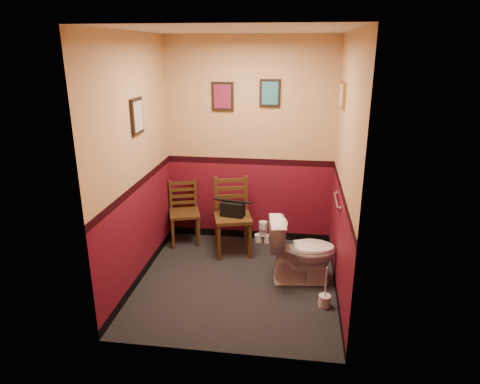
% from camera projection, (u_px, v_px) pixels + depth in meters
% --- Properties ---
extents(floor, '(2.20, 2.40, 0.00)m').
position_uv_depth(floor, '(237.00, 282.00, 4.89)').
color(floor, black).
rests_on(floor, ground).
extents(ceiling, '(2.20, 2.40, 0.00)m').
position_uv_depth(ceiling, '(236.00, 30.00, 4.02)').
color(ceiling, silver).
rests_on(ceiling, ground).
extents(wall_back, '(2.20, 0.00, 2.70)m').
position_uv_depth(wall_back, '(250.00, 143.00, 5.58)').
color(wall_back, '#5D0F1E').
rests_on(wall_back, ground).
extents(wall_front, '(2.20, 0.00, 2.70)m').
position_uv_depth(wall_front, '(215.00, 209.00, 3.33)').
color(wall_front, '#5D0F1E').
rests_on(wall_front, ground).
extents(wall_left, '(0.00, 2.40, 2.70)m').
position_uv_depth(wall_left, '(136.00, 164.00, 4.59)').
color(wall_left, '#5D0F1E').
rests_on(wall_left, ground).
extents(wall_right, '(0.00, 2.40, 2.70)m').
position_uv_depth(wall_right, '(345.00, 172.00, 4.31)').
color(wall_right, '#5D0F1E').
rests_on(wall_right, ground).
extents(grab_bar, '(0.05, 0.56, 0.06)m').
position_uv_depth(grab_bar, '(337.00, 201.00, 4.68)').
color(grab_bar, silver).
rests_on(grab_bar, wall_right).
extents(framed_print_back_a, '(0.28, 0.04, 0.36)m').
position_uv_depth(framed_print_back_a, '(223.00, 96.00, 5.41)').
color(framed_print_back_a, black).
rests_on(framed_print_back_a, wall_back).
extents(framed_print_back_b, '(0.26, 0.04, 0.34)m').
position_uv_depth(framed_print_back_b, '(270.00, 93.00, 5.32)').
color(framed_print_back_b, black).
rests_on(framed_print_back_b, wall_back).
extents(framed_print_left, '(0.04, 0.30, 0.38)m').
position_uv_depth(framed_print_left, '(137.00, 116.00, 4.52)').
color(framed_print_left, black).
rests_on(framed_print_left, wall_left).
extents(framed_print_right, '(0.04, 0.34, 0.28)m').
position_uv_depth(framed_print_right, '(342.00, 95.00, 4.65)').
color(framed_print_right, olive).
rests_on(framed_print_right, wall_right).
extents(toilet, '(0.81, 0.52, 0.74)m').
position_uv_depth(toilet, '(302.00, 251.00, 4.80)').
color(toilet, white).
rests_on(toilet, floor).
extents(toilet_brush, '(0.13, 0.13, 0.45)m').
position_uv_depth(toilet_brush, '(325.00, 300.00, 4.40)').
color(toilet_brush, silver).
rests_on(toilet_brush, floor).
extents(chair_left, '(0.50, 0.50, 0.84)m').
position_uv_depth(chair_left, '(184.00, 212.00, 5.78)').
color(chair_left, '#4D3417').
rests_on(chair_left, floor).
extents(chair_right, '(0.56, 0.56, 0.97)m').
position_uv_depth(chair_right, '(232.00, 216.00, 5.48)').
color(chair_right, '#4D3417').
rests_on(chair_right, floor).
extents(handbag, '(0.31, 0.19, 0.21)m').
position_uv_depth(handbag, '(233.00, 209.00, 5.40)').
color(handbag, black).
rests_on(handbag, chair_right).
extents(tp_stack, '(0.24, 0.14, 0.31)m').
position_uv_depth(tp_stack, '(263.00, 233.00, 5.84)').
color(tp_stack, silver).
rests_on(tp_stack, floor).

